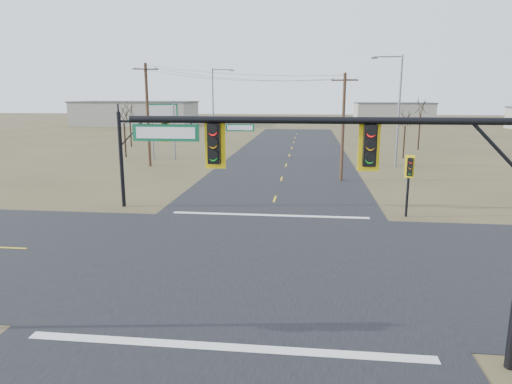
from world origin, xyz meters
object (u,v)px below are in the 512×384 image
at_px(pedestal_signal_ne, 410,171).
at_px(streetlight_a, 397,105).
at_px(highway_sign, 163,120).
at_px(utility_pole_near, 343,126).
at_px(bare_tree_a, 124,115).
at_px(mast_arm_far, 169,139).
at_px(bare_tree_b, 129,109).
at_px(mast_arm_near, 381,174).
at_px(utility_pole_far, 148,114).
at_px(streetlight_c, 215,105).
at_px(bare_tree_d, 421,106).
at_px(bare_tree_c, 406,118).

relative_size(pedestal_signal_ne, streetlight_a, 0.34).
bearing_deg(highway_sign, utility_pole_near, -42.90).
bearing_deg(utility_pole_near, bare_tree_a, 152.68).
bearing_deg(highway_sign, mast_arm_far, -84.29).
relative_size(highway_sign, bare_tree_b, 0.94).
bearing_deg(mast_arm_far, mast_arm_near, -73.38).
bearing_deg(utility_pole_far, bare_tree_a, 128.73).
xyz_separation_m(mast_arm_near, streetlight_c, (-14.32, 48.75, 0.77)).
bearing_deg(bare_tree_d, highway_sign, -157.20).
relative_size(streetlight_a, bare_tree_b, 1.66).
xyz_separation_m(mast_arm_near, bare_tree_c, (9.20, 42.78, -0.55)).
bearing_deg(mast_arm_far, streetlight_c, 80.07).
height_order(mast_arm_far, bare_tree_d, bare_tree_d).
bearing_deg(bare_tree_d, utility_pole_far, -149.78).
relative_size(bare_tree_a, bare_tree_d, 0.87).
relative_size(streetlight_a, bare_tree_d, 1.53).
relative_size(mast_arm_far, bare_tree_c, 1.48).
xyz_separation_m(pedestal_signal_ne, utility_pole_near, (-3.12, 11.75, 1.90)).
bearing_deg(bare_tree_a, utility_pole_near, -27.32).
distance_m(mast_arm_far, utility_pole_far, 18.64).
height_order(mast_arm_far, streetlight_a, streetlight_a).
bearing_deg(utility_pole_near, streetlight_c, 125.74).
height_order(pedestal_signal_ne, streetlight_c, streetlight_c).
distance_m(streetlight_c, bare_tree_c, 24.30).
xyz_separation_m(mast_arm_far, bare_tree_c, (19.84, 26.42, 0.18)).
bearing_deg(mast_arm_far, bare_tree_d, 39.80).
distance_m(mast_arm_far, pedestal_signal_ne, 14.89).
bearing_deg(bare_tree_b, streetlight_c, -8.59).
bearing_deg(bare_tree_d, pedestal_signal_ne, -103.67).
bearing_deg(bare_tree_b, streetlight_a, -23.56).
distance_m(mast_arm_near, streetlight_c, 50.82).
bearing_deg(bare_tree_c, bare_tree_b, 167.70).
distance_m(highway_sign, streetlight_a, 25.19).
bearing_deg(bare_tree_b, bare_tree_d, 1.14).
bearing_deg(utility_pole_near, mast_arm_far, -136.49).
relative_size(mast_arm_far, streetlight_c, 0.83).
bearing_deg(bare_tree_d, streetlight_a, -111.05).
distance_m(utility_pole_far, highway_sign, 5.07).
relative_size(streetlight_c, bare_tree_d, 1.47).
distance_m(mast_arm_far, streetlight_a, 26.31).
xyz_separation_m(highway_sign, bare_tree_d, (30.97, 13.02, 1.43)).
relative_size(streetlight_a, bare_tree_a, 1.77).
height_order(mast_arm_far, highway_sign, highway_sign).
relative_size(utility_pole_near, utility_pole_far, 0.87).
height_order(utility_pole_far, streetlight_c, streetlight_c).
relative_size(mast_arm_near, highway_sign, 1.65).
xyz_separation_m(mast_arm_near, bare_tree_a, (-23.38, 40.04, -0.25)).
distance_m(utility_pole_far, bare_tree_c, 28.85).
xyz_separation_m(mast_arm_far, pedestal_signal_ne, (14.77, -0.68, -1.69)).
relative_size(mast_arm_near, bare_tree_d, 1.43).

